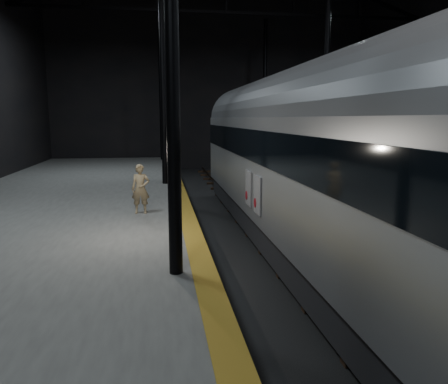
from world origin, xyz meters
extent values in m
plane|color=black|center=(0.00, 0.00, 0.00)|extent=(44.00, 44.00, 0.00)
cube|color=#4F4F4D|center=(-7.50, 0.00, 0.50)|extent=(9.00, 43.80, 1.00)
cube|color=olive|center=(-3.25, 0.00, 1.00)|extent=(0.50, 43.80, 0.01)
cube|color=#3F3328|center=(-0.72, 0.00, 0.17)|extent=(0.08, 43.00, 0.14)
cube|color=#3F3328|center=(0.72, 0.00, 0.17)|extent=(0.08, 43.00, 0.14)
cube|color=black|center=(0.00, 0.00, 0.06)|extent=(2.40, 42.00, 0.12)
cylinder|color=black|center=(-3.80, -4.00, 6.00)|extent=(0.26, 0.26, 10.00)
cylinder|color=black|center=(-3.80, 8.00, 6.00)|extent=(0.26, 0.26, 10.00)
cylinder|color=black|center=(3.80, 8.00, 6.00)|extent=(0.26, 0.26, 10.00)
cylinder|color=black|center=(-3.80, 20.00, 6.00)|extent=(0.26, 0.26, 10.00)
cylinder|color=black|center=(3.80, 20.00, 6.00)|extent=(0.26, 0.26, 10.00)
cube|color=black|center=(0.00, 14.00, 10.00)|extent=(23.60, 0.15, 0.18)
cube|color=#A3A5AB|center=(0.00, 0.15, 2.52)|extent=(2.87, 19.78, 2.97)
cube|color=black|center=(0.00, 0.15, 0.66)|extent=(2.62, 19.38, 0.84)
cube|color=black|center=(0.00, 0.15, 3.21)|extent=(2.93, 19.48, 0.89)
cylinder|color=slate|center=(0.00, 0.15, 4.01)|extent=(2.81, 19.58, 2.81)
cube|color=black|center=(0.00, -6.78, 0.30)|extent=(1.78, 2.18, 0.35)
cube|color=black|center=(0.00, 7.07, 0.30)|extent=(1.78, 2.18, 0.35)
cube|color=silver|center=(-1.46, -0.84, 1.93)|extent=(0.04, 0.74, 1.04)
cube|color=silver|center=(-1.46, 0.34, 1.93)|extent=(0.04, 0.74, 1.04)
cylinder|color=maroon|center=(-1.48, -0.66, 1.68)|extent=(0.03, 0.26, 0.26)
cylinder|color=maroon|center=(-1.48, 0.52, 1.68)|extent=(0.03, 0.26, 0.26)
imported|color=#98825D|center=(-4.67, 1.61, 1.78)|extent=(0.59, 0.40, 1.56)
camera|label=1|loc=(-4.09, -12.18, 3.97)|focal=35.00mm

